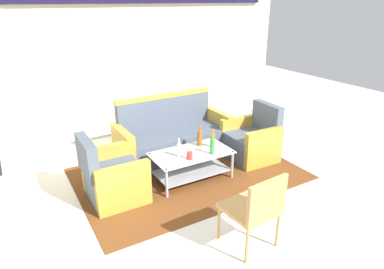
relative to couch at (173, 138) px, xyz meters
name	(u,v)px	position (x,y,z in m)	size (l,w,h in m)	color
ground_plane	(221,211)	(-0.21, -1.65, -0.32)	(14.00, 14.00, 0.00)	silver
wall_back	(125,53)	(-0.21, 1.40, 1.16)	(6.52, 0.19, 2.80)	beige
rug	(188,173)	(-0.09, -0.65, -0.31)	(3.09, 2.10, 0.01)	brown
couch	(173,138)	(0.00, 0.00, 0.00)	(1.81, 0.76, 0.96)	#4C5666
armchair_left	(112,178)	(-1.22, -0.72, -0.03)	(0.70, 0.76, 0.85)	#4C5666
armchair_right	(252,141)	(1.04, -0.69, -0.03)	(0.72, 0.78, 0.85)	#4C5666
coffee_table	(191,162)	(-0.13, -0.81, -0.04)	(1.10, 0.60, 0.40)	silver
bottle_clear	(179,150)	(-0.33, -0.83, 0.19)	(0.06, 0.06, 0.26)	silver
bottle_orange	(213,140)	(0.23, -0.79, 0.19)	(0.07, 0.07, 0.26)	#D85919
bottle_brown	(200,138)	(0.10, -0.66, 0.21)	(0.07, 0.07, 0.30)	brown
bottle_green	(212,146)	(0.10, -0.98, 0.21)	(0.06, 0.06, 0.30)	#2D8C38
cup	(190,156)	(-0.25, -0.97, 0.14)	(0.08, 0.08, 0.10)	red
wicker_chair	(256,206)	(-0.29, -2.35, 0.18)	(0.52, 0.52, 0.84)	#AD844C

